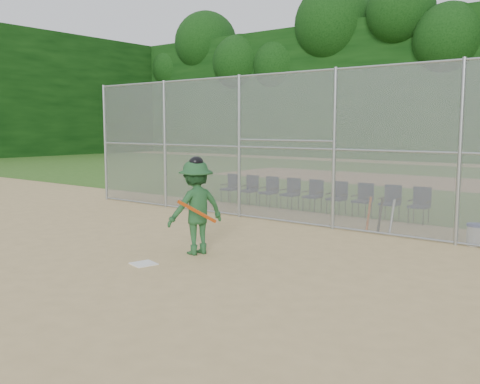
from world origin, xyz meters
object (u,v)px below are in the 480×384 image
Objects in this scene: water_cooler at (475,235)px; home_plate at (144,264)px; batter_at_plate at (196,207)px; chair_0 at (229,188)px.

home_plate is at bearing -128.81° from water_cooler.
batter_at_plate reaches higher than home_plate.
batter_at_plate reaches higher than water_cooler.
chair_0 reaches higher than water_cooler.
batter_at_plate is 4.13× the size of water_cooler.
home_plate is at bearing -99.01° from batter_at_plate.
water_cooler is at bearing 51.19° from home_plate.
water_cooler is 8.65m from chair_0.
chair_0 is at bearing 124.23° from batter_at_plate.
water_cooler reaches higher than home_plate.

